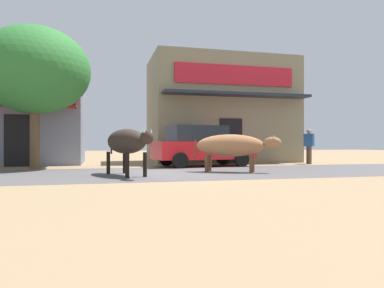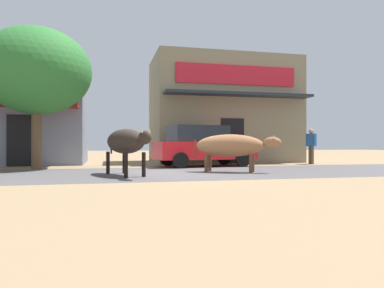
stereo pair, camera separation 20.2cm
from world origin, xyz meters
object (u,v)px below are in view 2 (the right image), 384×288
Objects in this scene: cow_near_brown at (126,142)px; pedestrian_by_shop at (311,143)px; cow_far_dark at (231,146)px; roadside_tree at (37,71)px; parked_hatchback_car at (202,146)px.

cow_near_brown is 9.45m from pedestrian_by_shop.
cow_near_brown is at bearing -172.26° from cow_far_dark.
roadside_tree reaches higher than pedestrian_by_shop.
roadside_tree is 7.65m from cow_far_dark.
cow_far_dark is at bearing -144.33° from pedestrian_by_shop.
parked_hatchback_car is 4.84m from cow_near_brown.
cow_far_dark is (3.36, 0.46, -0.12)m from cow_near_brown.
roadside_tree is 5.40m from cow_near_brown.
cow_near_brown is 1.74× the size of pedestrian_by_shop.
cow_far_dark is at bearing -26.34° from roadside_tree.
roadside_tree is 6.84m from parked_hatchback_car.
pedestrian_by_shop reaches higher than cow_near_brown.
roadside_tree is 1.85× the size of cow_near_brown.
roadside_tree reaches higher than parked_hatchback_car.
cow_near_brown reaches higher than cow_far_dark.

